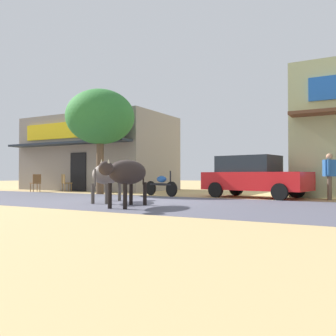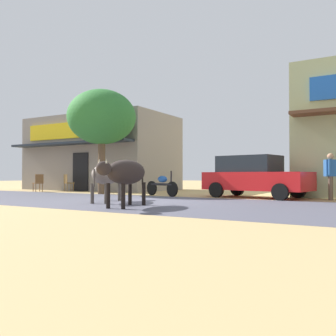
{
  "view_description": "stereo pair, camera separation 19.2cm",
  "coord_description": "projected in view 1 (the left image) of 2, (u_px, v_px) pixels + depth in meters",
  "views": [
    {
      "loc": [
        7.01,
        -9.88,
        0.9
      ],
      "look_at": [
        0.75,
        1.27,
        1.14
      ],
      "focal_mm": 38.63,
      "sensor_mm": 36.0,
      "label": 1
    },
    {
      "loc": [
        7.18,
        -9.79,
        0.9
      ],
      "look_at": [
        0.75,
        1.27,
        1.14
      ],
      "focal_mm": 38.63,
      "sensor_mm": 36.0,
      "label": 2
    }
  ],
  "objects": [
    {
      "name": "parked_hatchback_car",
      "position": [
        253.0,
        176.0,
        14.13
      ],
      "size": [
        4.25,
        2.37,
        1.64
      ],
      "color": "red",
      "rests_on": "ground"
    },
    {
      "name": "cow_near_brown",
      "position": [
        108.0,
        175.0,
        11.85
      ],
      "size": [
        1.29,
        2.55,
        1.24
      ],
      "color": "gray",
      "rests_on": "ground"
    },
    {
      "name": "asphalt_road",
      "position": [
        130.0,
        202.0,
        12.03
      ],
      "size": [
        72.0,
        6.09,
        0.0
      ],
      "primitive_type": "cube",
      "color": "#4F4F5C",
      "rests_on": "ground"
    },
    {
      "name": "cow_far_dark",
      "position": [
        127.0,
        173.0,
        10.0
      ],
      "size": [
        0.93,
        2.52,
        1.31
      ],
      "color": "#2C2320",
      "rests_on": "ground"
    },
    {
      "name": "parked_motorcycle",
      "position": [
        161.0,
        185.0,
        15.22
      ],
      "size": [
        1.89,
        0.73,
        1.06
      ],
      "color": "black",
      "rests_on": "ground"
    },
    {
      "name": "storefront_left_cafe",
      "position": [
        99.0,
        154.0,
        22.05
      ],
      "size": [
        8.65,
        5.7,
        4.33
      ],
      "color": "gray",
      "rests_on": "ground"
    },
    {
      "name": "pedestrian_by_shop",
      "position": [
        329.0,
        173.0,
        12.86
      ],
      "size": [
        0.48,
        0.61,
        1.66
      ],
      "color": "brown",
      "rests_on": "ground"
    },
    {
      "name": "cafe_chair_near_tree",
      "position": [
        65.0,
        182.0,
        19.26
      ],
      "size": [
        0.58,
        0.58,
        0.92
      ],
      "color": "brown",
      "rests_on": "ground"
    },
    {
      "name": "ground",
      "position": [
        130.0,
        202.0,
        12.03
      ],
      "size": [
        80.0,
        80.0,
        0.0
      ],
      "primitive_type": "plane",
      "color": "tan"
    },
    {
      "name": "roadside_tree",
      "position": [
        100.0,
        117.0,
        16.82
      ],
      "size": [
        3.18,
        3.18,
        4.87
      ],
      "color": "brown",
      "rests_on": "ground"
    },
    {
      "name": "cafe_chair_by_doorway",
      "position": [
        36.0,
        182.0,
        18.92
      ],
      "size": [
        0.55,
        0.55,
        0.92
      ],
      "color": "brown",
      "rests_on": "ground"
    }
  ]
}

